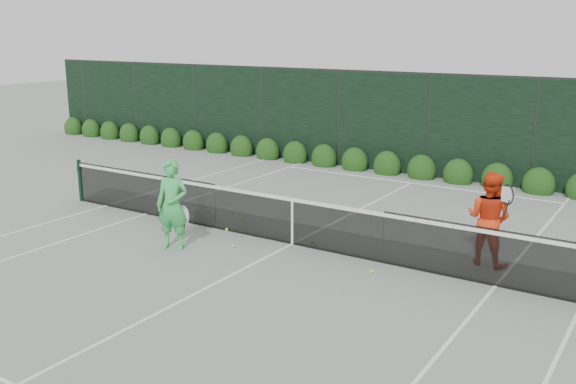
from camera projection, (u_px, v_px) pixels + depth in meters
The scene contains 8 objects.
ground at pixel (292, 244), 13.11m from camera, with size 80.00×80.00×0.00m, color gray.
tennis_net at pixel (291, 219), 13.00m from camera, with size 12.90×0.10×1.07m.
player_woman at pixel (172, 205), 12.66m from camera, with size 0.76×0.62×1.81m.
player_man at pixel (489, 218), 11.82m from camera, with size 0.96×0.81×1.76m.
court_lines at pixel (292, 244), 13.11m from camera, with size 11.03×23.83×0.01m.
windscreen_fence at pixel (205, 202), 10.53m from camera, with size 32.00×21.07×3.06m.
hedge_row at pixel (421, 170), 18.90m from camera, with size 31.66×0.65×0.94m.
tennis_balls at pixel (266, 236), 13.56m from camera, with size 4.43×1.91×0.07m.
Camera 1 is at (6.63, -10.54, 4.26)m, focal length 40.00 mm.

